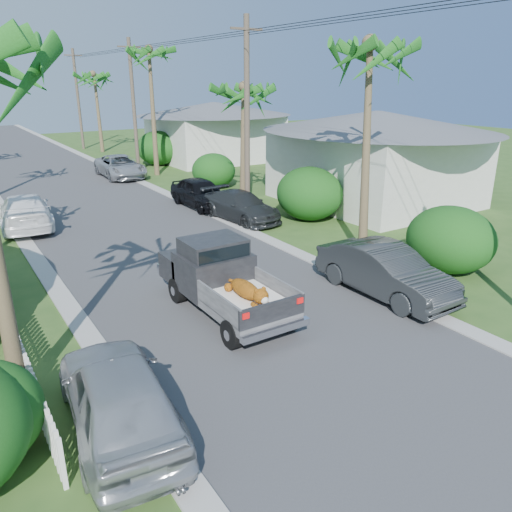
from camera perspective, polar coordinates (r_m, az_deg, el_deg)
ground at (r=11.74m, az=9.70°, el=-13.49°), size 120.00×120.00×0.00m
road at (r=33.43m, az=-20.52°, el=7.40°), size 8.00×100.00×0.02m
curb_right at (r=34.57m, az=-13.54°, el=8.50°), size 0.60×100.00×0.06m
pickup_truck at (r=14.39m, az=-4.28°, el=-2.26°), size 1.98×5.12×2.06m
parked_car_rn at (r=15.81m, az=14.54°, el=-1.72°), size 1.70×4.72×1.55m
parked_car_rm at (r=23.71m, az=-1.73°, el=5.68°), size 2.36×4.75×1.33m
parked_car_rf at (r=26.32m, az=-6.35°, el=7.17°), size 1.85×4.45×1.51m
parked_car_rd at (r=35.62m, az=-15.25°, el=9.82°), size 2.57×5.34×1.47m
parked_car_ln at (r=9.99m, az=-15.47°, el=-15.19°), size 2.28×4.68×1.54m
parked_car_lf at (r=24.65m, az=-24.90°, el=4.62°), size 2.64×5.40×1.51m
palm_r_a at (r=18.60m, az=13.34°, el=22.40°), size 4.40×4.40×8.70m
palm_r_b at (r=25.88m, az=-1.53°, el=18.68°), size 4.40×4.40×7.20m
palm_r_c at (r=35.63m, az=-12.15°, el=22.00°), size 4.40×4.40×9.40m
palm_r_d at (r=48.96m, az=-17.99°, el=19.13°), size 4.40×4.40×8.00m
shrub_r_a at (r=18.39m, az=21.33°, el=1.77°), size 2.80×3.08×2.30m
shrub_r_b at (r=23.84m, az=6.12°, el=7.11°), size 3.00×3.30×2.50m
shrub_r_c at (r=31.12m, az=-4.87°, el=9.70°), size 2.60×2.86×2.10m
shrub_r_d at (r=40.28m, az=-11.13°, el=12.01°), size 3.20×3.52×2.60m
picket_fence at (r=13.92m, az=-26.23°, el=-7.46°), size 0.10×11.00×1.00m
house_right_near at (r=27.86m, az=13.40°, el=10.52°), size 8.00×9.00×4.80m
house_right_far at (r=42.29m, az=-4.75°, el=13.76°), size 9.00×8.00×4.60m
utility_pole_b at (r=23.71m, az=-1.03°, el=15.34°), size 1.60×0.26×9.00m
utility_pole_c at (r=37.29m, az=-13.81°, el=16.35°), size 1.60×0.26×9.00m
utility_pole_d at (r=51.66m, az=-19.67°, el=16.55°), size 1.60×0.26×9.00m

